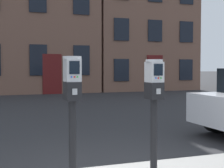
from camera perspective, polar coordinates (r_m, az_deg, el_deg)
The scene contains 4 objects.
parking_meter_near_kerb at distance 4.21m, azimuth -6.28°, elevation -1.72°, with size 0.22×0.25×1.44m.
parking_meter_twin_adjacent at distance 4.60m, azimuth 6.65°, elevation -1.60°, with size 0.22×0.25×1.41m.
townhouse_brick_corner at distance 22.03m, azimuth -12.79°, elevation 11.64°, with size 6.93×5.60×9.72m.
townhouse_grey_stucco at distance 24.26m, azimuth 3.29°, elevation 10.13°, with size 6.30×6.48×9.08m.
Camera 1 is at (-1.68, -4.29, 1.47)m, focal length 57.95 mm.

